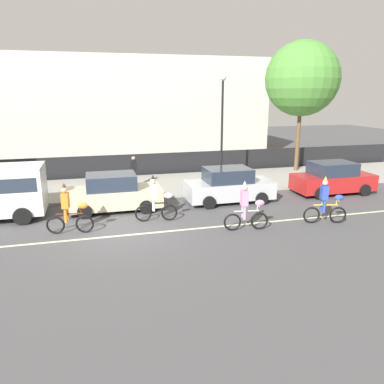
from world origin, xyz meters
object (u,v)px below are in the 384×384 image
(parade_cyclist_pink, at_px, (247,209))
(street_lamp_post, at_px, (222,113))
(parade_cyclist_orange, at_px, (69,211))
(parked_car_red, at_px, (333,179))
(parked_car_beige, at_px, (114,193))
(parade_cyclist_zebra, at_px, (156,201))
(parade_cyclist_cobalt, at_px, (326,203))
(parked_car_silver, at_px, (229,186))
(pedestrian_onlooker, at_px, (134,170))

(parade_cyclist_pink, distance_m, street_lamp_post, 7.79)
(parade_cyclist_orange, height_order, parked_car_red, parade_cyclist_orange)
(parade_cyclist_pink, bearing_deg, parked_car_beige, 140.94)
(parked_car_beige, bearing_deg, parade_cyclist_zebra, -50.30)
(parade_cyclist_cobalt, bearing_deg, parked_car_silver, 124.61)
(parade_cyclist_orange, bearing_deg, parked_car_beige, 54.74)
(pedestrian_onlooker, bearing_deg, parade_cyclist_pink, -65.70)
(parked_car_beige, bearing_deg, parade_cyclist_cobalt, -25.84)
(parade_cyclist_pink, bearing_deg, parade_cyclist_zebra, 148.52)
(parade_cyclist_orange, relative_size, street_lamp_post, 0.33)
(parade_cyclist_orange, xyz_separation_m, parked_car_silver, (7.08, 2.41, -0.06))
(parade_cyclist_pink, bearing_deg, parked_car_red, 31.12)
(parked_car_beige, height_order, parked_car_silver, same)
(parade_cyclist_pink, relative_size, street_lamp_post, 0.33)
(parade_cyclist_zebra, xyz_separation_m, parade_cyclist_cobalt, (6.44, -1.98, 0.00))
(parade_cyclist_zebra, bearing_deg, pedestrian_onlooker, 92.77)
(parked_car_silver, bearing_deg, parked_car_red, 0.88)
(parade_cyclist_orange, distance_m, parked_car_red, 13.02)
(parade_cyclist_zebra, height_order, parked_car_beige, parade_cyclist_zebra)
(parade_cyclist_cobalt, height_order, pedestrian_onlooker, parade_cyclist_cobalt)
(parked_car_beige, xyz_separation_m, parked_car_red, (11.06, 0.06, 0.00))
(parked_car_red, relative_size, street_lamp_post, 0.70)
(parade_cyclist_zebra, height_order, parked_car_silver, parade_cyclist_zebra)
(parade_cyclist_zebra, height_order, pedestrian_onlooker, parade_cyclist_zebra)
(parade_cyclist_pink, height_order, pedestrian_onlooker, parade_cyclist_pink)
(parked_car_beige, height_order, parked_car_red, same)
(parade_cyclist_zebra, xyz_separation_m, pedestrian_onlooker, (-0.27, 5.57, 0.17))
(pedestrian_onlooker, bearing_deg, parade_cyclist_orange, -116.36)
(parked_car_red, bearing_deg, street_lamp_post, 147.80)
(parked_car_silver, distance_m, street_lamp_post, 4.60)
(parade_cyclist_zebra, xyz_separation_m, parked_car_beige, (-1.58, 1.90, -0.06))
(parked_car_silver, bearing_deg, street_lamp_post, 77.11)
(parade_cyclist_zebra, relative_size, street_lamp_post, 0.33)
(parked_car_red, bearing_deg, parade_cyclist_cobalt, -127.75)
(parade_cyclist_zebra, bearing_deg, parked_car_beige, 129.70)
(parade_cyclist_zebra, relative_size, parked_car_red, 0.47)
(street_lamp_post, bearing_deg, parade_cyclist_orange, -144.27)
(parade_cyclist_zebra, height_order, parade_cyclist_cobalt, same)
(parade_cyclist_orange, xyz_separation_m, parade_cyclist_cobalt, (9.74, -1.44, 0.00))
(parade_cyclist_cobalt, relative_size, parked_car_silver, 0.47)
(parade_cyclist_zebra, bearing_deg, parade_cyclist_orange, -170.65)
(pedestrian_onlooker, bearing_deg, parked_car_red, -20.36)
(parade_cyclist_cobalt, height_order, parked_car_red, parade_cyclist_cobalt)
(parade_cyclist_pink, height_order, street_lamp_post, street_lamp_post)
(parked_car_red, xyz_separation_m, street_lamp_post, (-4.97, 3.13, 3.21))
(parked_car_beige, bearing_deg, pedestrian_onlooker, 70.45)
(parade_cyclist_orange, relative_size, parked_car_red, 0.47)
(parked_car_silver, distance_m, parked_car_red, 5.70)
(parade_cyclist_pink, distance_m, pedestrian_onlooker, 8.20)
(parked_car_silver, relative_size, parked_car_red, 1.00)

